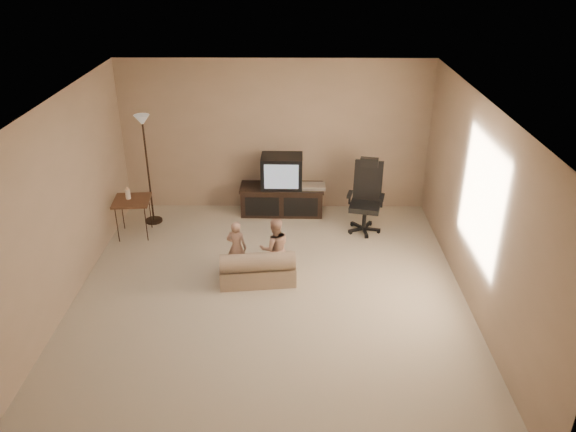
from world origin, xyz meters
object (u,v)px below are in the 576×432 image
Objects in this scene: office_chair at (366,206)px; child_sofa at (257,269)px; floor_lamp at (145,146)px; toddler_left at (237,247)px; toddler_right at (275,248)px; tv_stand at (282,190)px; side_table at (131,201)px.

office_chair reaches higher than child_sofa.
floor_lamp is (-3.39, 0.24, 0.88)m from office_chair.
toddler_left is 0.53m from toddler_right.
office_chair is 1.33× the size of toddler_right.
office_chair is (1.31, -0.59, -0.00)m from tv_stand.
side_table reaches higher than child_sofa.
toddler_right is (-0.06, -1.97, 0.02)m from tv_stand.
floor_lamp is 2.75m from child_sofa.
tv_stand is 0.79× the size of floor_lamp.
office_chair is at bearing -4.08° from floor_lamp.
toddler_right is at bearing -121.45° from office_chair.
side_table is at bearing -21.05° from toddler_left.
side_table is at bearing -159.67° from tv_stand.
floor_lamp is at bearing -33.86° from toddler_left.
office_chair is 0.65× the size of floor_lamp.
side_table is 2.41m from child_sofa.
tv_stand reaches higher than toddler_right.
office_chair reaches higher than side_table.
child_sofa is at bearing -123.08° from office_chair.
office_chair is at bearing -23.49° from tv_stand.
toddler_right is at bearing -90.86° from tv_stand.
toddler_right is (2.21, -1.17, -0.14)m from side_table.
floor_lamp is 2.74m from toddler_right.
tv_stand is 2.29m from floor_lamp.
tv_stand is at bearing 19.42° from side_table.
office_chair is at bearing 3.31° from side_table.
floor_lamp is at bearing -169.54° from tv_stand.
office_chair is 1.94m from toddler_right.
side_table is 0.76× the size of child_sofa.
toddler_left is at bearing -22.65° from toddler_right.
toddler_right is at bearing -38.67° from floor_lamp.
office_chair is 1.09× the size of child_sofa.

